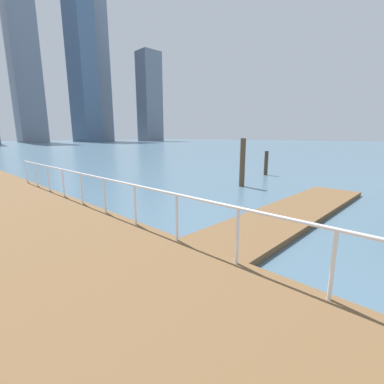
# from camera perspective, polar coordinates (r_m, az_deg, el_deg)

# --- Properties ---
(ground_plane) EXTENTS (300.00, 300.00, 0.00)m
(ground_plane) POSITION_cam_1_polar(r_m,az_deg,el_deg) (17.43, -22.17, 2.21)
(ground_plane) COLOR slate
(floating_dock) EXTENTS (10.38, 2.00, 0.18)m
(floating_dock) POSITION_cam_1_polar(r_m,az_deg,el_deg) (9.72, 20.52, -4.33)
(floating_dock) COLOR brown
(floating_dock) RESTS_ON ground_plane
(boardwalk_railing) EXTENTS (0.06, 25.47, 1.08)m
(boardwalk_railing) POSITION_cam_1_polar(r_m,az_deg,el_deg) (4.80, 9.83, -5.93)
(boardwalk_railing) COLOR white
(boardwalk_railing) RESTS_ON boardwalk
(dock_piling_2) EXTENTS (0.26, 0.26, 1.66)m
(dock_piling_2) POSITION_cam_1_polar(r_m,az_deg,el_deg) (19.24, 15.63, 6.00)
(dock_piling_2) COLOR #473826
(dock_piling_2) RESTS_ON ground_plane
(dock_piling_4) EXTENTS (0.29, 0.29, 2.57)m
(dock_piling_4) POSITION_cam_1_polar(r_m,az_deg,el_deg) (14.50, 10.78, 6.21)
(dock_piling_4) COLOR brown
(dock_piling_4) RESTS_ON ground_plane
(skyline_tower_4) EXTENTS (10.47, 11.79, 81.14)m
(skyline_tower_4) POSITION_cam_1_polar(r_m,az_deg,el_deg) (140.61, -32.85, 25.85)
(skyline_tower_4) COLOR gray
(skyline_tower_4) RESTS_ON ground_plane
(skyline_tower_5) EXTENTS (8.94, 13.17, 66.02)m
(skyline_tower_5) POSITION_cam_1_polar(r_m,az_deg,el_deg) (137.77, -22.59, 23.85)
(skyline_tower_5) COLOR slate
(skyline_tower_5) RESTS_ON ground_plane
(skyline_tower_6) EXTENTS (12.28, 12.67, 80.29)m
(skyline_tower_6) POSITION_cam_1_polar(r_m,az_deg,el_deg) (152.87, -20.37, 25.49)
(skyline_tower_6) COLOR gray
(skyline_tower_6) RESTS_ON ground_plane
(skyline_tower_7) EXTENTS (10.37, 9.48, 43.14)m
(skyline_tower_7) POSITION_cam_1_polar(r_m,az_deg,el_deg) (144.09, -9.11, 19.38)
(skyline_tower_7) COLOR slate
(skyline_tower_7) RESTS_ON ground_plane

